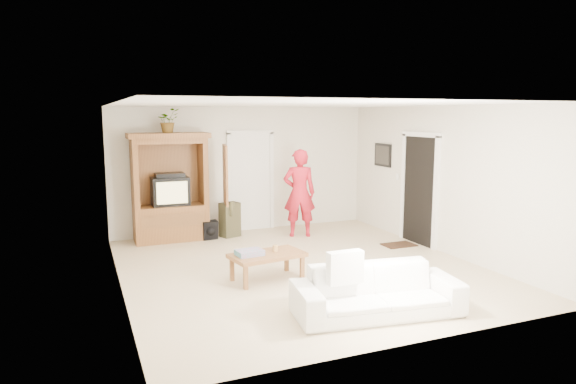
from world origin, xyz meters
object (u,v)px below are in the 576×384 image
object	(u,v)px
armoire	(171,194)
man	(299,193)
coffee_table	(267,257)
sofa	(377,291)

from	to	relation	value
armoire	man	bearing A→B (deg)	-14.92
armoire	coffee_table	size ratio (longest dim) A/B	1.80
coffee_table	man	bearing A→B (deg)	47.69
man	coffee_table	world-z (taller)	man
man	sofa	world-z (taller)	man
armoire	sofa	distance (m)	5.13
sofa	coffee_table	distance (m)	1.95
sofa	coffee_table	size ratio (longest dim) A/B	1.76
man	coffee_table	size ratio (longest dim) A/B	1.52
armoire	sofa	size ratio (longest dim) A/B	1.02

